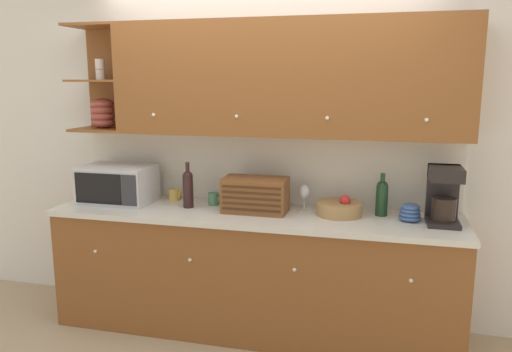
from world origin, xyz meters
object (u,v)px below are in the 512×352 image
object	(u,v)px
mug_blue_second	(175,195)
second_wine_bottle	(382,196)
wine_bottle	(188,187)
bread_box	(255,195)
microwave	(118,184)
wine_glass	(304,193)
fruit_basket	(339,208)
mug	(214,199)
coffee_maker	(444,194)
bowl_stack_on_counter	(410,213)

from	to	relation	value
mug_blue_second	second_wine_bottle	xyz separation A→B (m)	(1.58, -0.07, 0.09)
wine_bottle	bread_box	bearing A→B (deg)	-0.07
microwave	mug_blue_second	bearing A→B (deg)	22.34
second_wine_bottle	bread_box	bearing A→B (deg)	-172.10
wine_glass	fruit_basket	bearing A→B (deg)	-21.12
wine_glass	second_wine_bottle	distance (m)	0.55
wine_bottle	microwave	bearing A→B (deg)	177.70
mug	wine_glass	world-z (taller)	wine_glass
wine_bottle	bread_box	size ratio (longest dim) A/B	0.75
mug	second_wine_bottle	xyz separation A→B (m)	(1.23, 0.00, 0.09)
mug	microwave	bearing A→B (deg)	-172.70
microwave	mug_blue_second	size ratio (longest dim) A/B	5.41
microwave	bread_box	size ratio (longest dim) A/B	1.17
mug	wine_bottle	bearing A→B (deg)	-143.17
mug_blue_second	wine_glass	bearing A→B (deg)	-1.45
bread_box	coffee_maker	size ratio (longest dim) A/B	1.20
microwave	wine_glass	bearing A→B (deg)	5.50
microwave	second_wine_bottle	xyz separation A→B (m)	(1.97, 0.10, -0.01)
wine_glass	coffee_maker	xyz separation A→B (m)	(0.94, -0.13, 0.07)
bread_box	coffee_maker	distance (m)	1.27
wine_glass	bread_box	bearing A→B (deg)	-153.75
wine_glass	fruit_basket	xyz separation A→B (m)	(0.26, -0.10, -0.07)
fruit_basket	second_wine_bottle	xyz separation A→B (m)	(0.28, 0.06, 0.09)
mug	bowl_stack_on_counter	distance (m)	1.42
microwave	bread_box	xyz separation A→B (m)	(1.10, -0.02, -0.02)
wine_glass	fruit_basket	world-z (taller)	wine_glass
bread_box	second_wine_bottle	bearing A→B (deg)	7.90
mug	coffee_maker	distance (m)	1.63
mug_blue_second	wine_glass	xyz separation A→B (m)	(1.03, -0.03, 0.08)
wine_bottle	bowl_stack_on_counter	xyz separation A→B (m)	(1.57, 0.03, -0.10)
fruit_basket	bowl_stack_on_counter	xyz separation A→B (m)	(0.47, -0.03, 0.01)
mug_blue_second	coffee_maker	xyz separation A→B (m)	(1.97, -0.15, 0.15)
bowl_stack_on_counter	second_wine_bottle	bearing A→B (deg)	153.52
wine_glass	fruit_basket	size ratio (longest dim) A/B	0.58
wine_glass	second_wine_bottle	world-z (taller)	second_wine_bottle
second_wine_bottle	bowl_stack_on_counter	world-z (taller)	second_wine_bottle
microwave	mug	world-z (taller)	microwave
wine_bottle	mug	distance (m)	0.22
microwave	fruit_basket	xyz separation A→B (m)	(1.69, 0.04, -0.09)
fruit_basket	coffee_maker	distance (m)	0.69
fruit_basket	bread_box	bearing A→B (deg)	-174.27
microwave	second_wine_bottle	size ratio (longest dim) A/B	1.77
fruit_basket	second_wine_bottle	size ratio (longest dim) A/B	1.05
wine_bottle	bowl_stack_on_counter	distance (m)	1.58
bread_box	bowl_stack_on_counter	world-z (taller)	bread_box
mug	fruit_basket	size ratio (longest dim) A/B	0.30
mug_blue_second	coffee_maker	size ratio (longest dim) A/B	0.26
microwave	wine_glass	world-z (taller)	microwave
bread_box	fruit_basket	size ratio (longest dim) A/B	1.44
fruit_basket	bowl_stack_on_counter	world-z (taller)	fruit_basket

